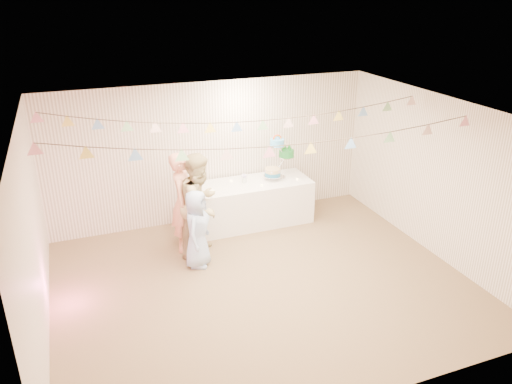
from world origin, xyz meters
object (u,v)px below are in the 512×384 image
object	(u,v)px
cake_stand	(279,160)
person_adult_a	(184,202)
person_adult_b	(200,205)
table	(252,203)
person_child	(197,229)

from	to	relation	value
cake_stand	person_adult_a	world-z (taller)	person_adult_a
person_adult_b	person_adult_a	bearing A→B (deg)	87.06
cake_stand	person_adult_a	xyz separation A→B (m)	(-1.95, -0.56, -0.29)
person_adult_a	person_adult_b	bearing A→B (deg)	-111.07
table	person_child	distance (m)	1.77
cake_stand	person_child	world-z (taller)	cake_stand
table	cake_stand	bearing A→B (deg)	5.19
cake_stand	person_child	distance (m)	2.28
cake_stand	person_adult_b	distance (m)	1.92
cake_stand	table	bearing A→B (deg)	-174.81
cake_stand	person_adult_b	size ratio (longest dim) A/B	0.46
person_child	cake_stand	bearing A→B (deg)	-27.44
person_adult_a	person_child	xyz separation A→B (m)	(0.05, -0.61, -0.22)
table	person_adult_a	distance (m)	1.55
person_adult_a	person_child	size ratio (longest dim) A/B	1.34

